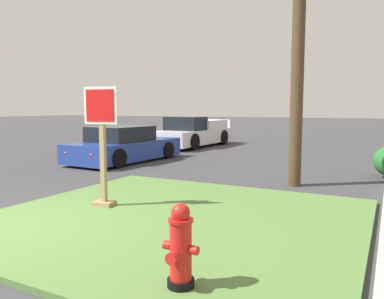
% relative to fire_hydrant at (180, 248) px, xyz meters
% --- Properties ---
extents(grass_corner_patch, '(5.92, 5.64, 0.08)m').
position_rel_fire_hydrant_xyz_m(grass_corner_patch, '(-1.34, 2.12, -0.44)').
color(grass_corner_patch, '#567F3D').
rests_on(grass_corner_patch, ground).
extents(fire_hydrant, '(0.38, 0.34, 0.85)m').
position_rel_fire_hydrant_xyz_m(fire_hydrant, '(0.00, 0.00, 0.00)').
color(fire_hydrant, black).
rests_on(fire_hydrant, grass_corner_patch).
extents(stop_sign, '(0.66, 0.33, 2.16)m').
position_rel_fire_hydrant_xyz_m(stop_sign, '(-2.82, 2.12, 0.62)').
color(stop_sign, '#A3845B').
rests_on(stop_sign, grass_corner_patch).
extents(manhole_cover, '(0.70, 0.70, 0.02)m').
position_rel_fire_hydrant_xyz_m(manhole_cover, '(-2.89, 3.31, -0.47)').
color(manhole_cover, black).
rests_on(manhole_cover, ground).
extents(parked_sedan_blue, '(2.11, 4.50, 1.25)m').
position_rel_fire_hydrant_xyz_m(parked_sedan_blue, '(-6.55, 7.53, 0.06)').
color(parked_sedan_blue, '#233D93').
rests_on(parked_sedan_blue, ground).
extents(pickup_truck_white, '(2.14, 5.34, 1.48)m').
position_rel_fire_hydrant_xyz_m(pickup_truck_white, '(-6.91, 13.39, 0.14)').
color(pickup_truck_white, silver).
rests_on(pickup_truck_white, ground).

